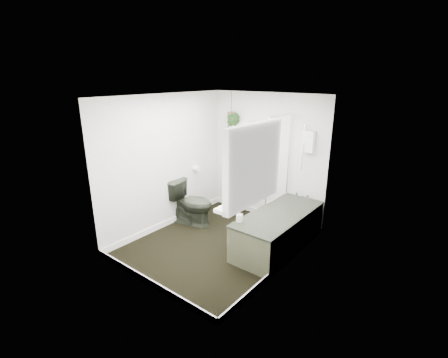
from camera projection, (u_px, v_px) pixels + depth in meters
The scene contains 22 objects.
floor at pixel (218, 244), 5.21m from camera, with size 2.30×2.80×0.02m, color black.
ceiling at pixel (217, 95), 4.50m from camera, with size 2.30×2.80×0.02m, color white.
wall_back at pixel (267, 157), 5.90m from camera, with size 2.30×0.02×2.30m, color silver.
wall_front at pixel (141, 203), 3.80m from camera, with size 2.30×0.02×2.30m, color silver.
wall_left at pixel (166, 163), 5.54m from camera, with size 0.02×2.80×2.30m, color silver.
wall_right at pixel (287, 192), 4.17m from camera, with size 0.02×2.80×2.30m, color silver.
skirting at pixel (218, 241), 5.19m from camera, with size 2.30×2.80×0.10m, color white.
bathtub at pixel (278, 230), 5.02m from camera, with size 0.72×1.72×0.58m, color black, non-canonical shape.
bath_screen at pixel (279, 159), 5.27m from camera, with size 0.04×0.72×1.40m, color silver, non-canonical shape.
shower_box at pixel (308, 142), 5.26m from camera, with size 0.20×0.10×0.35m, color white.
oval_mirror at pixel (246, 136), 6.03m from camera, with size 0.46×0.03×0.62m, color beige.
wall_sconce at pixel (229, 139), 6.29m from camera, with size 0.04×0.04×0.22m, color black.
toilet_roll_holder at pixel (197, 168), 6.10m from camera, with size 0.11×0.11×0.11m, color white.
window_recess at pixel (254, 165), 3.53m from camera, with size 0.08×1.00×0.90m, color white.
window_sill at pixel (248, 199), 3.70m from camera, with size 0.18×1.00×0.04m, color white.
window_blinds at pixel (250, 164), 3.56m from camera, with size 0.01×0.86×0.76m, color white.
toilet at pixel (192, 202), 5.81m from camera, with size 0.45×0.78×0.80m, color black.
pedestal_sink at pixel (237, 195), 6.17m from camera, with size 0.48×0.41×0.81m, color black, non-canonical shape.
sill_plant at pixel (248, 186), 3.72m from camera, with size 0.21×0.19×0.24m, color black.
hanging_plant at pixel (231, 128), 6.05m from camera, with size 0.32×0.26×0.58m, color black.
soap_bottle at pixel (240, 216), 4.60m from camera, with size 0.08×0.08×0.17m, color black.
hanging_pot at pixel (231, 115), 5.98m from camera, with size 0.16×0.16×0.12m, color brown.
Camera 1 is at (2.96, -3.57, 2.59)m, focal length 26.00 mm.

